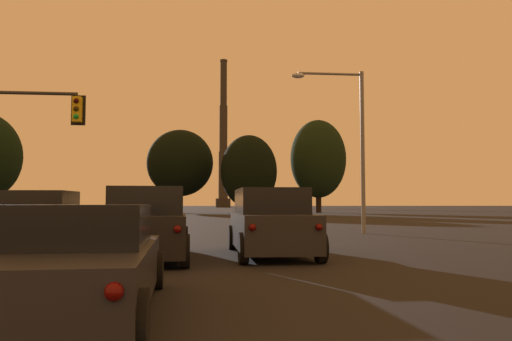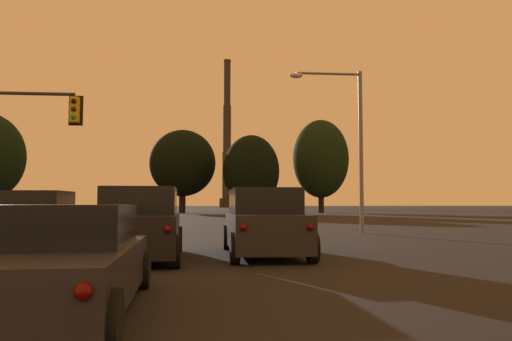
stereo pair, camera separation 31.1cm
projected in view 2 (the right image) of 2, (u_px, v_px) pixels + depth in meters
name	position (u px, v px, depth m)	size (l,w,h in m)	color
suv_right_lane_front	(264.00, 223.00, 13.92)	(2.18, 4.94, 1.86)	#232328
sedan_center_lane_second	(63.00, 262.00, 6.57)	(2.19, 4.78, 1.43)	#232328
suv_center_lane_front	(141.00, 224.00, 12.97)	(2.32, 4.98, 1.86)	black
pickup_truck_left_lane_front	(15.00, 227.00, 13.55)	(2.32, 5.55, 1.82)	#4C4F54
street_lamp	(348.00, 131.00, 24.21)	(3.59, 0.36, 7.92)	slate
smokestack	(227.00, 149.00, 179.13)	(5.33, 5.33, 53.56)	#2B2722
treeline_far_left	(321.00, 159.00, 77.96)	(8.73, 7.86, 14.55)	black
treeline_left_mid	(183.00, 163.00, 74.83)	(9.89, 8.90, 12.50)	black
treeline_center_right	(251.00, 171.00, 72.23)	(8.18, 7.36, 11.38)	black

